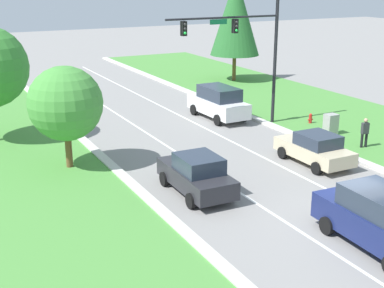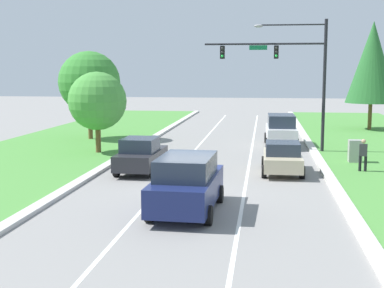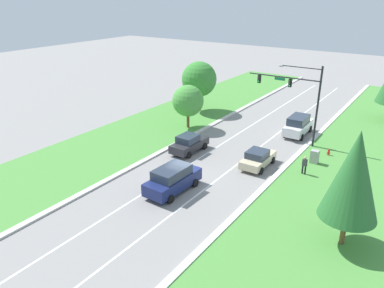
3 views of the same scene
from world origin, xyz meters
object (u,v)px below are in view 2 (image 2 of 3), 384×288
Objects in this scene: fire_hydrant at (358,151)px; oak_far_left_tree at (97,101)px; utility_cabinet at (355,152)px; traffic_signal_mast at (290,65)px; white_suv at (281,130)px; navy_suv at (187,183)px; pedestrian at (363,154)px; oak_near_left_tree at (89,82)px; conifer_far_right_tree at (372,62)px; charcoal_sedan at (141,155)px; champagne_sedan at (282,158)px.

oak_far_left_tree reaches higher than fire_hydrant.
traffic_signal_mast is at bearing 131.56° from utility_cabinet.
white_suv is 1.00× the size of oak_far_left_tree.
navy_suv is 3.02× the size of pedestrian.
oak_near_left_tree is 23.47m from conifer_far_right_tree.
white_suv reaches higher than pedestrian.
charcoal_sedan is 7.00m from champagne_sedan.
traffic_signal_mast is 16.28m from navy_suv.
champagne_sedan is at bearing 67.34° from navy_suv.
white_suv is 7.15× the size of fire_hydrant.
conifer_far_right_tree is (3.94, 17.06, 5.08)m from utility_cabinet.
fire_hydrant is at bearing -16.18° from oak_near_left_tree.
conifer_far_right_tree is at bearing 76.99° from utility_cabinet.
white_suv is 12.76m from charcoal_sedan.
champagne_sedan is at bearing -139.79° from utility_cabinet.
utility_cabinet is 2.61m from fire_hydrant.
pedestrian is at bearing -62.91° from traffic_signal_mast.
champagne_sedan is 7.54m from fire_hydrant.
fire_hydrant is 19.31m from oak_near_left_tree.
traffic_signal_mast reaches higher than white_suv.
utility_cabinet is 19.55m from oak_near_left_tree.
champagne_sedan is 5.28m from utility_cabinet.
conifer_far_right_tree is 24.61m from oak_far_left_tree.
white_suv reaches higher than champagne_sedan.
pedestrian is (3.37, -6.59, -4.45)m from traffic_signal_mast.
navy_suv is at bearing -105.62° from traffic_signal_mast.
conifer_far_right_tree reaches higher than charcoal_sedan.
charcoal_sedan is at bearing -133.57° from traffic_signal_mast.
pedestrian is 0.26× the size of oak_near_left_tree.
navy_suv reaches higher than charcoal_sedan.
conifer_far_right_tree reaches higher than fire_hydrant.
conifer_far_right_tree is (4.00, 19.78, 4.79)m from pedestrian.
pedestrian is at bearing -15.94° from oak_far_left_tree.
white_suv is 2.96× the size of pedestrian.
utility_cabinet is 2.74m from pedestrian.
champagne_sedan is 0.85× the size of oak_far_left_tree.
traffic_signal_mast is 1.59× the size of navy_suv.
oak_far_left_tree reaches higher than champagne_sedan.
charcoal_sedan is 26.35m from conifer_far_right_tree.
traffic_signal_mast is 4.81× the size of pedestrian.
oak_near_left_tree is at bearing 164.48° from traffic_signal_mast.
oak_far_left_tree is at bearing -140.67° from conifer_far_right_tree.
conifer_far_right_tree is (7.37, 13.19, 0.34)m from traffic_signal_mast.
pedestrian reaches higher than utility_cabinet.
fire_hydrant is at bearing 51.62° from champagne_sedan.
traffic_signal_mast is 14.72m from oak_near_left_tree.
traffic_signal_mast is 6.28× the size of utility_cabinet.
pedestrian is 0.34× the size of oak_far_left_tree.
traffic_signal_mast is 11.61× the size of fire_hydrant.
fire_hydrant is (4.63, 5.93, -0.44)m from champagne_sedan.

